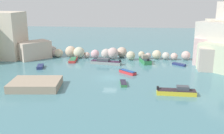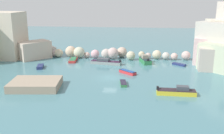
{
  "view_description": "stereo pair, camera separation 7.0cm",
  "coord_description": "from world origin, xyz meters",
  "views": [
    {
      "loc": [
        5.24,
        -47.07,
        15.06
      ],
      "look_at": [
        0.0,
        4.04,
        1.0
      ],
      "focal_mm": 42.38,
      "sensor_mm": 36.0,
      "label": 1
    },
    {
      "loc": [
        5.31,
        -47.07,
        15.06
      ],
      "look_at": [
        0.0,
        4.04,
        1.0
      ],
      "focal_mm": 42.38,
      "sensor_mm": 36.0,
      "label": 2
    }
  ],
  "objects": [
    {
      "name": "stone_dock",
      "position": [
        -11.75,
        -6.79,
        0.64
      ],
      "size": [
        8.67,
        6.96,
        1.28
      ],
      "primitive_type": "cube",
      "rotation": [
        0.0,
        0.0,
        0.1
      ],
      "color": "tan",
      "rests_on": "ground"
    },
    {
      "name": "cove_water",
      "position": [
        0.0,
        0.0,
        0.0
      ],
      "size": [
        160.0,
        160.0,
        0.0
      ],
      "primitive_type": "plane",
      "color": "teal",
      "rests_on": "ground"
    },
    {
      "name": "moored_boat_5",
      "position": [
        6.81,
        12.04,
        0.65
      ],
      "size": [
        2.86,
        4.69,
        1.82
      ],
      "rotation": [
        0.0,
        0.0,
        1.85
      ],
      "color": "#2F7E47",
      "rests_on": "cove_water"
    },
    {
      "name": "moored_boat_1",
      "position": [
        14.26,
        10.73,
        0.2
      ],
      "size": [
        3.04,
        2.68,
        0.4
      ],
      "rotation": [
        0.0,
        0.0,
        2.49
      ],
      "color": "navy",
      "rests_on": "cove_water"
    },
    {
      "name": "moored_boat_0",
      "position": [
        2.76,
        -3.66,
        0.24
      ],
      "size": [
        1.41,
        3.17,
        0.49
      ],
      "rotation": [
        0.0,
        0.0,
        1.71
      ],
      "color": "#387F44",
      "rests_on": "cove_water"
    },
    {
      "name": "rock_breakwater",
      "position": [
        -0.33,
        15.87,
        1.17
      ],
      "size": [
        36.98,
        5.16,
        2.77
      ],
      "color": "beige",
      "rests_on": "ground"
    },
    {
      "name": "channel_buoy",
      "position": [
        -3.89,
        11.29,
        0.26
      ],
      "size": [
        0.52,
        0.52,
        0.52
      ],
      "primitive_type": "sphere",
      "color": "red",
      "rests_on": "cove_water"
    },
    {
      "name": "moored_boat_7",
      "position": [
        -13.75,
        -3.75,
        0.3
      ],
      "size": [
        2.4,
        2.72,
        0.58
      ],
      "rotation": [
        0.0,
        0.0,
        0.99
      ],
      "color": "white",
      "rests_on": "cove_water"
    },
    {
      "name": "moored_boat_4",
      "position": [
        3.2,
        3.08,
        0.32
      ],
      "size": [
        3.57,
        3.32,
        0.62
      ],
      "rotation": [
        0.0,
        0.0,
        2.42
      ],
      "color": "red",
      "rests_on": "cove_water"
    },
    {
      "name": "moored_boat_8",
      "position": [
        -10.04,
        12.0,
        0.29
      ],
      "size": [
        2.04,
        4.64,
        0.59
      ],
      "rotation": [
        0.0,
        0.0,
        4.82
      ],
      "color": "red",
      "rests_on": "cove_water"
    },
    {
      "name": "moored_boat_6",
      "position": [
        11.4,
        -7.51,
        0.5
      ],
      "size": [
        6.09,
        1.81,
        1.43
      ],
      "rotation": [
        0.0,
        0.0,
        6.26
      ],
      "color": "gold",
      "rests_on": "cove_water"
    },
    {
      "name": "moored_boat_2",
      "position": [
        -15.52,
        5.37,
        0.29
      ],
      "size": [
        1.85,
        3.21,
        0.59
      ],
      "rotation": [
        0.0,
        0.0,
        4.94
      ],
      "color": "navy",
      "rests_on": "cove_water"
    },
    {
      "name": "moored_boat_3",
      "position": [
        -2.1,
        10.03,
        0.5
      ],
      "size": [
        7.03,
        2.8,
        1.28
      ],
      "rotation": [
        0.0,
        0.0,
        2.98
      ],
      "color": "#8D9896",
      "rests_on": "cove_water"
    }
  ]
}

